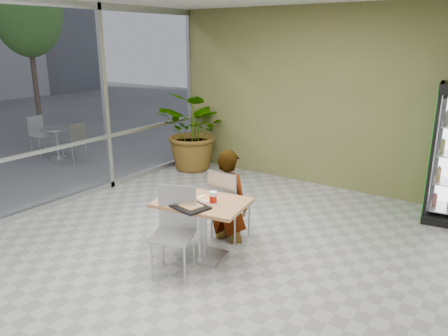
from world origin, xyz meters
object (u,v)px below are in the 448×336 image
Objects in this scene: dining_table at (203,217)px; chair_near at (175,223)px; seated_woman at (228,206)px; cafeteria_tray at (189,206)px; soda_cup at (213,198)px; potted_plant at (195,131)px; chair_far at (226,200)px.

chair_near is at bearing -99.34° from dining_table.
seated_woman is 3.49× the size of cafeteria_tray.
dining_table is at bearing 172.31° from soda_cup.
chair_near is 6.31× the size of soda_cup.
soda_cup is at bearing 108.03° from seated_woman.
dining_table is 3.86m from potted_plant.
chair_far is 6.11× the size of soda_cup.
chair_near reaches higher than cafeteria_tray.
seated_woman is at bearing 94.20° from dining_table.
potted_plant is at bearing -45.86° from chair_far.
chair_near reaches higher than soda_cup.
dining_table is 2.64× the size of cafeteria_tray.
potted_plant reaches higher than dining_table.
chair_far is at bearing 91.24° from seated_woman.
chair_far is at bearing -44.53° from potted_plant.
chair_far is 0.97× the size of chair_near.
potted_plant reaches higher than cafeteria_tray.
potted_plant is at bearing -45.24° from seated_woman.
cafeteria_tray is (0.01, -0.26, 0.23)m from dining_table.
seated_woman reaches higher than chair_far.
dining_table is at bearing 91.58° from cafeteria_tray.
dining_table is at bearing 56.96° from chair_near.
chair_near is at bearing -122.41° from soda_cup.
chair_near reaches higher than dining_table.
dining_table is 0.63m from seated_woman.
chair_far is 1.00m from chair_near.
cafeteria_tray is at bearing -126.96° from soda_cup.
potted_plant is (-2.48, 3.22, 0.05)m from cafeteria_tray.
chair_far is 3.41m from potted_plant.
potted_plant is at bearing 129.82° from dining_table.
chair_near is 2.28× the size of cafeteria_tray.
dining_table is 0.34m from cafeteria_tray.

